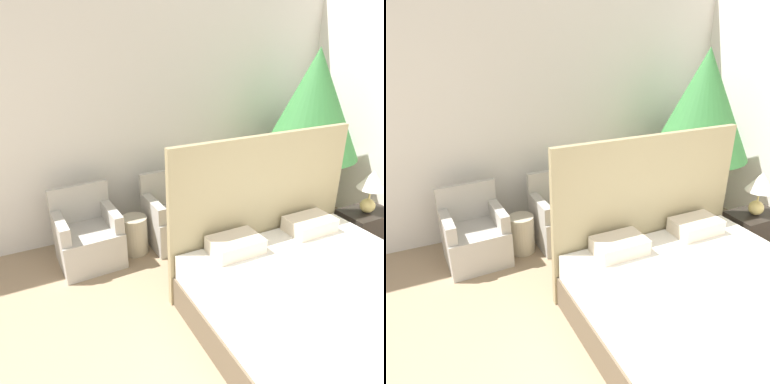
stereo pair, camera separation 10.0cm
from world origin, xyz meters
TOP-DOWN VIEW (x-y plane):
  - wall_back at (0.00, 3.87)m, footprint 10.00×0.06m
  - bed at (0.63, 1.34)m, footprint 1.93×2.03m
  - armchair_near_window_left at (-0.84, 3.29)m, footprint 0.66×0.62m
  - armchair_near_window_right at (0.17, 3.29)m, footprint 0.65×0.60m
  - potted_palm at (1.94, 3.08)m, footprint 1.18×1.18m
  - nightstand at (1.91, 2.07)m, footprint 0.56×0.37m
  - table_lamp at (1.88, 2.06)m, footprint 0.29×0.29m
  - side_table at (-0.33, 3.26)m, footprint 0.29×0.29m

SIDE VIEW (x-z plane):
  - side_table at x=-0.33m, z-range 0.00..0.44m
  - armchair_near_window_left at x=-0.84m, z-range -0.14..0.68m
  - armchair_near_window_right at x=0.17m, z-range -0.14..0.68m
  - nightstand at x=1.91m, z-range 0.00..0.55m
  - bed at x=0.63m, z-range -0.44..1.06m
  - table_lamp at x=1.88m, z-range 0.63..1.10m
  - wall_back at x=0.00m, z-range 0.00..2.90m
  - potted_palm at x=1.94m, z-range 0.40..2.58m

